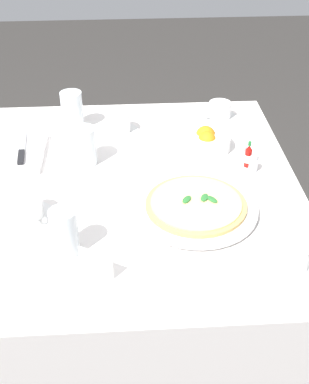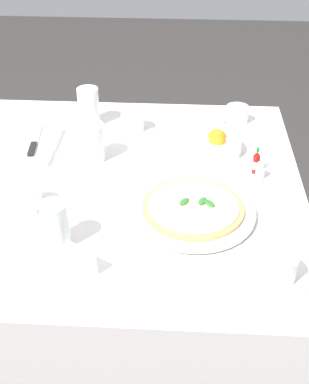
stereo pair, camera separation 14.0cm
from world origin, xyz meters
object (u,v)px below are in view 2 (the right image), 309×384
(pizza_plate, at_px, (193,211))
(water_glass_far_right, at_px, (93,144))
(pizza, at_px, (193,207))
(coffee_cup_right_edge, at_px, (279,269))
(salt_shaker, at_px, (251,160))
(coffee_cup_near_left, at_px, (133,122))
(hot_sauce_bottle, at_px, (256,162))
(dinner_knife, at_px, (35,141))
(water_glass_center_back, at_px, (89,108))
(menu_card, at_px, (82,257))
(napkin_folded, at_px, (35,145))
(coffee_cup_back_corner, at_px, (28,198))
(pepper_shaker, at_px, (260,170))
(coffee_cup_far_left, at_px, (237,116))
(citrus_bowl, at_px, (217,144))
(water_glass_left_edge, at_px, (56,227))

(pizza_plate, distance_m, water_glass_far_right, 0.40)
(pizza, bearing_deg, coffee_cup_right_edge, -139.93)
(pizza, relative_size, salt_shaker, 4.69)
(coffee_cup_near_left, bearing_deg, hot_sauce_bottle, -121.58)
(pizza, bearing_deg, pizza_plate, 123.01)
(coffee_cup_right_edge, relative_size, dinner_knife, 0.67)
(pizza, distance_m, water_glass_far_right, 0.40)
(water_glass_center_back, height_order, menu_card, water_glass_center_back)
(dinner_knife, height_order, hot_sauce_bottle, hot_sauce_bottle)
(napkin_folded, bearing_deg, menu_card, -154.86)
(coffee_cup_right_edge, relative_size, coffee_cup_near_left, 0.99)
(coffee_cup_back_corner, xyz_separation_m, pepper_shaker, (0.18, -0.62, -0.01))
(coffee_cup_right_edge, relative_size, pepper_shaker, 2.33)
(menu_card, bearing_deg, pizza, 72.25)
(coffee_cup_far_left, relative_size, citrus_bowl, 0.87)
(coffee_cup_far_left, relative_size, hot_sauce_bottle, 1.57)
(water_glass_far_right, distance_m, pepper_shaker, 0.50)
(hot_sauce_bottle, bearing_deg, water_glass_far_right, 84.38)
(pizza_plate, relative_size, menu_card, 4.14)
(water_glass_left_edge, relative_size, napkin_folded, 0.54)
(coffee_cup_far_left, relative_size, coffee_cup_back_corner, 1.00)
(water_glass_left_edge, height_order, salt_shaker, water_glass_left_edge)
(coffee_cup_back_corner, bearing_deg, napkin_folded, 11.12)
(coffee_cup_right_edge, height_order, salt_shaker, coffee_cup_right_edge)
(water_glass_center_back, bearing_deg, salt_shaker, -115.08)
(hot_sauce_bottle, bearing_deg, napkin_folded, 81.53)
(coffee_cup_right_edge, distance_m, water_glass_far_right, 0.69)
(water_glass_far_right, height_order, salt_shaker, water_glass_far_right)
(pepper_shaker, bearing_deg, pizza, 133.88)
(coffee_cup_right_edge, xyz_separation_m, water_glass_far_right, (0.48, 0.49, 0.02))
(dinner_knife, relative_size, hot_sauce_bottle, 2.36)
(coffee_cup_near_left, distance_m, coffee_cup_back_corner, 0.50)
(dinner_knife, xyz_separation_m, citrus_bowl, (0.01, -0.57, 0.00))
(coffee_cup_far_left, bearing_deg, pepper_shaker, -172.56)
(pizza_plate, xyz_separation_m, pizza, (0.00, -0.00, 0.01))
(coffee_cup_far_left, bearing_deg, napkin_folded, 107.97)
(citrus_bowl, xyz_separation_m, hot_sauce_bottle, (-0.11, -0.11, 0.01))
(pizza_plate, distance_m, coffee_cup_far_left, 0.54)
(coffee_cup_near_left, xyz_separation_m, coffee_cup_back_corner, (-0.44, 0.24, 0.00))
(water_glass_center_back, distance_m, dinner_knife, 0.22)
(water_glass_far_right, xyz_separation_m, salt_shaker, (-0.02, -0.47, -0.03))
(water_glass_center_back, xyz_separation_m, salt_shaker, (-0.24, -0.52, -0.03))
(salt_shaker, bearing_deg, napkin_folded, 83.78)
(water_glass_left_edge, xyz_separation_m, napkin_folded, (0.45, 0.17, -0.04))
(coffee_cup_far_left, height_order, water_glass_far_right, water_glass_far_right)
(water_glass_far_right, bearing_deg, menu_card, -174.17)
(salt_shaker, bearing_deg, coffee_cup_back_corner, 111.41)
(pizza_plate, bearing_deg, menu_card, 129.99)
(hot_sauce_bottle, xyz_separation_m, salt_shaker, (0.03, 0.01, -0.01))
(pizza_plate, distance_m, dinner_knife, 0.59)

